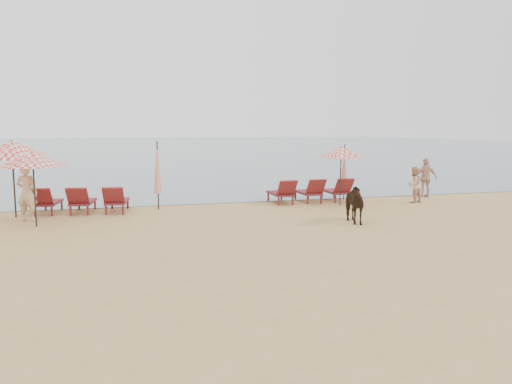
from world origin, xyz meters
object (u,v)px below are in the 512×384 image
(lounger_cluster_right, at_px, (310,191))
(umbrella_open_right, at_px, (341,152))
(beachgoer_left, at_px, (27,193))
(beachgoer_right_b, at_px, (426,178))
(cow, at_px, (351,203))
(umbrella_open_left_a, at_px, (33,159))
(umbrella_open_left_b, at_px, (12,148))
(umbrella_closed_left, at_px, (158,168))
(lounger_cluster_left, at_px, (81,200))
(umbrella_closed_right, at_px, (344,166))
(beachgoer_right_a, at_px, (414,185))

(lounger_cluster_right, relative_size, umbrella_open_right, 1.36)
(beachgoer_left, distance_m, beachgoer_right_b, 16.09)
(lounger_cluster_right, relative_size, cow, 2.11)
(umbrella_open_left_a, relative_size, beachgoer_left, 1.23)
(umbrella_open_left_b, height_order, umbrella_open_right, umbrella_open_left_b)
(umbrella_closed_left, bearing_deg, lounger_cluster_left, -177.12)
(umbrella_closed_right, bearing_deg, beachgoer_left, -171.81)
(beachgoer_left, height_order, beachgoer_right_a, beachgoer_left)
(umbrella_open_right, bearing_deg, lounger_cluster_left, -179.63)
(umbrella_closed_left, bearing_deg, beachgoer_left, -164.50)
(cow, bearing_deg, lounger_cluster_right, 90.59)
(umbrella_open_left_b, xyz_separation_m, umbrella_closed_left, (4.86, 0.35, -0.79))
(beachgoer_right_b, bearing_deg, beachgoer_right_a, 49.56)
(lounger_cluster_left, bearing_deg, umbrella_closed_right, 11.67)
(umbrella_open_left_a, height_order, umbrella_open_right, umbrella_open_right)
(cow, bearing_deg, umbrella_closed_left, 148.70)
(umbrella_open_left_b, height_order, cow, umbrella_open_left_b)
(lounger_cluster_left, distance_m, lounger_cluster_right, 8.89)
(lounger_cluster_right, xyz_separation_m, beachgoer_right_a, (4.10, -1.13, 0.26))
(lounger_cluster_left, relative_size, umbrella_open_left_b, 1.22)
(lounger_cluster_left, xyz_separation_m, beachgoer_left, (-1.61, -1.07, 0.47))
(umbrella_open_left_b, height_order, umbrella_closed_left, umbrella_open_left_b)
(umbrella_open_left_a, relative_size, beachgoer_right_a, 1.57)
(umbrella_open_left_a, bearing_deg, cow, -35.84)
(umbrella_open_right, height_order, beachgoer_right_b, umbrella_open_right)
(lounger_cluster_right, relative_size, umbrella_open_left_b, 1.16)
(umbrella_open_right, bearing_deg, umbrella_open_left_b, -177.99)
(umbrella_open_right, xyz_separation_m, umbrella_closed_right, (0.78, 1.31, -0.64))
(umbrella_closed_right, height_order, beachgoer_left, umbrella_closed_right)
(lounger_cluster_right, height_order, beachgoer_left, beachgoer_left)
(lounger_cluster_right, height_order, beachgoer_right_a, beachgoer_right_a)
(umbrella_open_left_a, height_order, beachgoer_right_a, umbrella_open_left_a)
(lounger_cluster_right, height_order, umbrella_closed_right, umbrella_closed_right)
(umbrella_closed_left, distance_m, beachgoer_left, 4.54)
(lounger_cluster_right, height_order, beachgoer_right_b, beachgoer_right_b)
(umbrella_open_left_a, xyz_separation_m, umbrella_open_right, (11.02, 1.49, 0.01))
(beachgoer_right_b, bearing_deg, umbrella_open_left_a, 16.80)
(beachgoer_right_a, bearing_deg, umbrella_open_left_b, -22.16)
(umbrella_open_right, bearing_deg, umbrella_closed_right, 63.12)
(cow, xyz_separation_m, beachgoer_right_b, (5.87, 4.59, 0.23))
(beachgoer_right_b, bearing_deg, umbrella_open_left_b, 9.78)
(umbrella_open_right, height_order, beachgoer_left, umbrella_open_right)
(umbrella_closed_left, bearing_deg, cow, -36.42)
(umbrella_open_left_a, height_order, beachgoer_right_b, umbrella_open_left_a)
(lounger_cluster_left, bearing_deg, cow, -17.99)
(umbrella_open_right, relative_size, beachgoer_left, 1.23)
(umbrella_open_right, xyz_separation_m, beachgoer_right_b, (4.60, 1.06, -1.24))
(umbrella_closed_left, distance_m, beachgoer_right_b, 11.71)
(umbrella_open_left_a, distance_m, umbrella_closed_right, 12.15)
(lounger_cluster_left, height_order, umbrella_closed_left, umbrella_closed_left)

